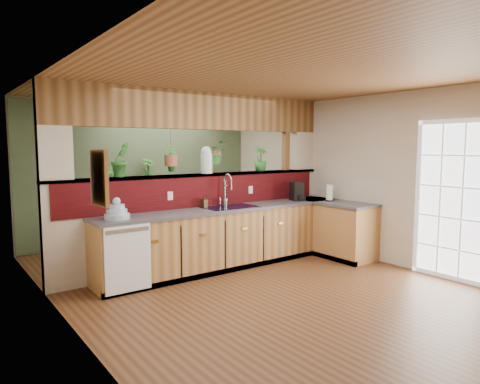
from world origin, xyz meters
TOP-DOWN VIEW (x-y plane):
  - ground at (0.00, 0.00)m, footprint 4.60×7.00m
  - ceiling at (0.00, 0.00)m, footprint 4.60×7.00m
  - wall_back at (0.00, 3.50)m, footprint 4.60×0.02m
  - wall_left at (-2.30, 0.00)m, footprint 0.02×7.00m
  - wall_right at (2.30, 0.00)m, footprint 0.02×7.00m
  - pass_through_partition at (0.03, 1.35)m, footprint 4.60×0.21m
  - pass_through_ledge at (0.00, 1.35)m, footprint 4.60×0.21m
  - header_beam at (0.00, 1.35)m, footprint 4.60×0.15m
  - sage_backwall at (0.00, 3.48)m, footprint 4.55×0.02m
  - countertop at (0.84, 0.87)m, footprint 4.14×1.52m
  - dishwasher at (-1.48, 0.66)m, footprint 0.58×0.03m
  - navy_sink at (0.25, 0.98)m, footprint 0.82×0.50m
  - french_door at (2.27, -1.30)m, footprint 0.06×1.02m
  - framed_print at (-2.27, -0.80)m, footprint 0.04×0.35m
  - faucet at (0.29, 1.13)m, footprint 0.22×0.22m
  - dish_stack at (-1.50, 0.94)m, footprint 0.31×0.31m
  - soap_dispenser at (-0.10, 1.15)m, footprint 0.09×0.10m
  - coffee_maker at (1.60, 0.95)m, footprint 0.17×0.28m
  - paper_towel at (1.99, 0.58)m, footprint 0.13×0.13m
  - glass_jar at (0.07, 1.35)m, footprint 0.18×0.18m
  - ledge_plant_left at (-1.27, 1.35)m, footprint 0.30×0.26m
  - ledge_plant_right at (1.13, 1.35)m, footprint 0.24×0.24m
  - hanging_plant_a at (-0.53, 1.35)m, footprint 0.25×0.21m
  - hanging_plant_b at (0.23, 1.35)m, footprint 0.38×0.34m
  - shelving_console at (-0.35, 3.25)m, footprint 1.70×1.06m
  - shelf_plant_a at (-0.74, 3.25)m, footprint 0.22×0.16m
  - shelf_plant_b at (-0.03, 3.25)m, footprint 0.36×0.36m
  - floor_plant at (1.20, 2.34)m, footprint 0.90×0.83m

SIDE VIEW (x-z plane):
  - ground at x=0.00m, z-range -0.01..0.01m
  - floor_plant at x=1.20m, z-range 0.00..0.82m
  - countertop at x=0.84m, z-range 0.00..0.90m
  - dishwasher at x=-1.48m, z-range 0.05..0.87m
  - shelving_console at x=-0.35m, z-range -0.05..1.05m
  - navy_sink at x=0.25m, z-range 0.73..0.91m
  - dish_stack at x=-1.50m, z-range 0.85..1.12m
  - soap_dispenser at x=-0.10m, z-range 0.90..1.08m
  - paper_towel at x=1.99m, z-range 0.89..1.17m
  - coffee_maker at x=1.60m, z-range 0.89..1.20m
  - french_door at x=2.27m, z-range -0.03..2.13m
  - faucet at x=0.29m, z-range 0.92..1.41m
  - pass_through_partition at x=0.03m, z-range -0.11..2.49m
  - shelf_plant_a at x=-0.74m, z-range 1.05..1.45m
  - wall_back at x=0.00m, z-range 0.00..2.60m
  - wall_left at x=-2.30m, z-range 0.00..2.60m
  - wall_right at x=2.30m, z-range 0.00..2.60m
  - sage_backwall at x=0.00m, z-range 0.02..2.58m
  - shelf_plant_b at x=-0.03m, z-range 1.05..1.59m
  - pass_through_ledge at x=0.00m, z-range 1.35..1.39m
  - framed_print at x=-2.27m, z-range 1.32..1.78m
  - ledge_plant_right at x=1.13m, z-range 1.39..1.79m
  - glass_jar at x=0.07m, z-range 1.39..1.80m
  - ledge_plant_left at x=-1.27m, z-range 1.39..1.86m
  - hanging_plant_a at x=-0.53m, z-range 1.49..2.03m
  - hanging_plant_b at x=0.23m, z-range 1.62..2.10m
  - header_beam at x=0.00m, z-range 2.05..2.60m
  - ceiling at x=0.00m, z-range 2.60..2.60m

